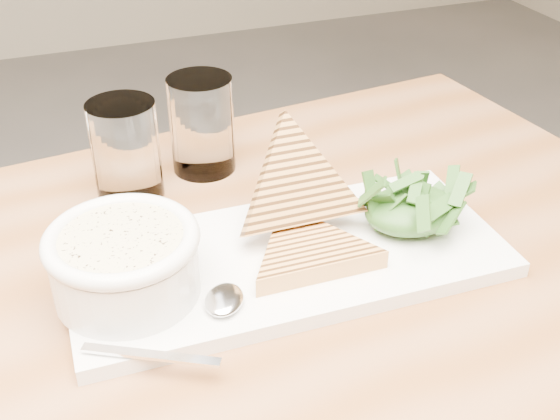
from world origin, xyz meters
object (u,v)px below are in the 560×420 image
object	(u,v)px
platter	(287,258)
soup_bowl	(126,269)
glass_near	(126,151)
glass_far	(202,125)
table_top	(181,359)

from	to	relation	value
platter	soup_bowl	world-z (taller)	soup_bowl
glass_near	glass_far	size ratio (longest dim) A/B	0.99
table_top	platter	bearing A→B (deg)	28.55
soup_bowl	glass_far	distance (m)	0.25
glass_near	glass_far	world-z (taller)	glass_far
soup_bowl	glass_far	bearing A→B (deg)	59.44
glass_near	table_top	bearing A→B (deg)	-91.54
table_top	platter	size ratio (longest dim) A/B	2.73
soup_bowl	table_top	bearing A→B (deg)	-64.70
table_top	platter	distance (m)	0.14
platter	glass_far	world-z (taller)	glass_far
platter	soup_bowl	size ratio (longest dim) A/B	3.27
glass_near	glass_far	distance (m)	0.10
table_top	glass_far	distance (m)	0.30
glass_far	glass_near	bearing A→B (deg)	-161.26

